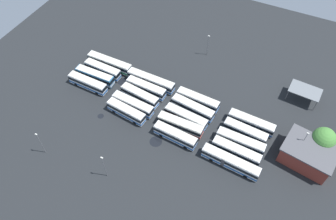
{
  "coord_description": "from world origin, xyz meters",
  "views": [
    {
      "loc": [
        26.56,
        -50.98,
        72.09
      ],
      "look_at": [
        1.92,
        -0.34,
        1.46
      ],
      "focal_mm": 35.24,
      "sensor_mm": 36.0,
      "label": 1
    }
  ],
  "objects_px": {
    "bus_row2_slot1": "(180,125)",
    "bus_row0_slot4": "(110,63)",
    "depot_building": "(308,154)",
    "bus_row1_slot2": "(140,96)",
    "lamp_post_near_entrance": "(41,143)",
    "bus_row1_slot1": "(133,104)",
    "bus_row2_slot4": "(198,100)",
    "bus_row1_slot0": "(126,111)",
    "bus_row2_slot2": "(186,117)",
    "bus_row2_slot0": "(175,135)",
    "bus_row3_slot1": "(236,151)",
    "lamp_post_mid_lot": "(104,166)",
    "bus_row0_slot1": "(88,83)",
    "lamp_post_far_corner": "(303,142)",
    "tree_northwest": "(324,139)",
    "lamp_post_by_building": "(208,44)",
    "bus_row2_slot3": "(193,108)",
    "bus_row0_slot3": "(103,70)",
    "bus_row1_slot4": "(151,81)",
    "bus_row3_slot0": "(230,162)",
    "bus_row0_slot2": "(95,76)",
    "bus_row3_slot2": "(241,142)",
    "bus_row3_slot3": "(245,132)",
    "maintenance_shelter": "(305,91)",
    "bus_row3_slot4": "(251,123)"
  },
  "relations": [
    {
      "from": "bus_row1_slot1",
      "to": "bus_row1_slot2",
      "type": "bearing_deg",
      "value": 87.45
    },
    {
      "from": "bus_row3_slot1",
      "to": "lamp_post_mid_lot",
      "type": "bearing_deg",
      "value": -143.89
    },
    {
      "from": "bus_row2_slot1",
      "to": "bus_row2_slot3",
      "type": "distance_m",
      "value": 6.69
    },
    {
      "from": "bus_row2_slot0",
      "to": "bus_row3_slot3",
      "type": "relative_size",
      "value": 1.01
    },
    {
      "from": "bus_row1_slot0",
      "to": "bus_row2_slot2",
      "type": "xyz_separation_m",
      "value": [
        15.44,
        5.36,
        0.0
      ]
    },
    {
      "from": "bus_row0_slot1",
      "to": "bus_row2_slot2",
      "type": "distance_m",
      "value": 30.94
    },
    {
      "from": "lamp_post_near_entrance",
      "to": "bus_row1_slot4",
      "type": "bearing_deg",
      "value": 67.84
    },
    {
      "from": "depot_building",
      "to": "bus_row1_slot2",
      "type": "bearing_deg",
      "value": -179.11
    },
    {
      "from": "bus_row3_slot2",
      "to": "bus_row1_slot4",
      "type": "bearing_deg",
      "value": 163.74
    },
    {
      "from": "bus_row2_slot1",
      "to": "bus_row3_slot0",
      "type": "distance_m",
      "value": 16.21
    },
    {
      "from": "bus_row1_slot2",
      "to": "maintenance_shelter",
      "type": "distance_m",
      "value": 46.36
    },
    {
      "from": "bus_row1_slot4",
      "to": "maintenance_shelter",
      "type": "xyz_separation_m",
      "value": [
        41.47,
        13.97,
        1.85
      ]
    },
    {
      "from": "depot_building",
      "to": "tree_northwest",
      "type": "height_order",
      "value": "tree_northwest"
    },
    {
      "from": "lamp_post_by_building",
      "to": "bus_row2_slot3",
      "type": "bearing_deg",
      "value": -77.61
    },
    {
      "from": "bus_row0_slot2",
      "to": "bus_row1_slot4",
      "type": "relative_size",
      "value": 0.83
    },
    {
      "from": "bus_row1_slot0",
      "to": "bus_row3_slot1",
      "type": "height_order",
      "value": "same"
    },
    {
      "from": "bus_row0_slot1",
      "to": "lamp_post_far_corner",
      "type": "bearing_deg",
      "value": 4.36
    },
    {
      "from": "lamp_post_near_entrance",
      "to": "lamp_post_mid_lot",
      "type": "relative_size",
      "value": 0.96
    },
    {
      "from": "bus_row2_slot3",
      "to": "bus_row3_slot2",
      "type": "bearing_deg",
      "value": -17.33
    },
    {
      "from": "bus_row2_slot1",
      "to": "bus_row0_slot4",
      "type": "bearing_deg",
      "value": 158.11
    },
    {
      "from": "bus_row1_slot1",
      "to": "bus_row2_slot4",
      "type": "xyz_separation_m",
      "value": [
        15.56,
        9.36,
        -0.0
      ]
    },
    {
      "from": "bus_row0_slot2",
      "to": "bus_row0_slot4",
      "type": "height_order",
      "value": "same"
    },
    {
      "from": "bus_row1_slot0",
      "to": "bus_row3_slot2",
      "type": "distance_m",
      "value": 31.35
    },
    {
      "from": "bus_row0_slot4",
      "to": "tree_northwest",
      "type": "relative_size",
      "value": 1.86
    },
    {
      "from": "bus_row2_slot0",
      "to": "depot_building",
      "type": "bearing_deg",
      "value": 15.21
    },
    {
      "from": "bus_row2_slot2",
      "to": "bus_row3_slot0",
      "type": "bearing_deg",
      "value": -26.99
    },
    {
      "from": "bus_row0_slot4",
      "to": "lamp_post_near_entrance",
      "type": "xyz_separation_m",
      "value": [
        1.79,
        -33.39,
        2.71
      ]
    },
    {
      "from": "bus_row1_slot4",
      "to": "lamp_post_mid_lot",
      "type": "height_order",
      "value": "lamp_post_mid_lot"
    },
    {
      "from": "bus_row0_slot4",
      "to": "bus_row2_slot2",
      "type": "xyz_separation_m",
      "value": [
        29.76,
        -8.84,
        -0.0
      ]
    },
    {
      "from": "bus_row3_slot3",
      "to": "depot_building",
      "type": "height_order",
      "value": "depot_building"
    },
    {
      "from": "bus_row2_slot1",
      "to": "lamp_post_mid_lot",
      "type": "bearing_deg",
      "value": -116.51
    },
    {
      "from": "bus_row3_slot4",
      "to": "lamp_post_mid_lot",
      "type": "distance_m",
      "value": 39.65
    },
    {
      "from": "bus_row0_slot2",
      "to": "maintenance_shelter",
      "type": "distance_m",
      "value": 60.59
    },
    {
      "from": "bus_row1_slot1",
      "to": "tree_northwest",
      "type": "xyz_separation_m",
      "value": [
        48.81,
        8.73,
        3.18
      ]
    },
    {
      "from": "bus_row2_slot3",
      "to": "tree_northwest",
      "type": "xyz_separation_m",
      "value": [
        33.39,
        2.68,
        3.18
      ]
    },
    {
      "from": "maintenance_shelter",
      "to": "bus_row1_slot2",
      "type": "bearing_deg",
      "value": -153.74
    },
    {
      "from": "bus_row0_slot1",
      "to": "bus_row3_slot2",
      "type": "xyz_separation_m",
      "value": [
        46.55,
        0.05,
        0.0
      ]
    },
    {
      "from": "bus_row3_slot2",
      "to": "bus_row3_slot3",
      "type": "bearing_deg",
      "value": 87.85
    },
    {
      "from": "bus_row1_slot4",
      "to": "bus_row3_slot0",
      "type": "distance_m",
      "value": 33.79
    },
    {
      "from": "bus_row0_slot4",
      "to": "bus_row0_slot2",
      "type": "bearing_deg",
      "value": -97.69
    },
    {
      "from": "bus_row2_slot1",
      "to": "bus_row2_slot4",
      "type": "relative_size",
      "value": 1.0
    },
    {
      "from": "bus_row2_slot1",
      "to": "lamp_post_mid_lot",
      "type": "relative_size",
      "value": 1.45
    },
    {
      "from": "bus_row2_slot0",
      "to": "bus_row3_slot1",
      "type": "relative_size",
      "value": 0.95
    },
    {
      "from": "lamp_post_far_corner",
      "to": "bus_row1_slot1",
      "type": "bearing_deg",
      "value": -172.51
    },
    {
      "from": "bus_row0_slot3",
      "to": "maintenance_shelter",
      "type": "relative_size",
      "value": 1.33
    },
    {
      "from": "bus_row3_slot2",
      "to": "lamp_post_by_building",
      "type": "distance_m",
      "value": 35.3
    },
    {
      "from": "bus_row0_slot3",
      "to": "bus_row1_slot0",
      "type": "xyz_separation_m",
      "value": [
        14.65,
        -10.87,
        -0.0
      ]
    },
    {
      "from": "bus_row3_slot3",
      "to": "bus_row2_slot4",
      "type": "bearing_deg",
      "value": 163.33
    },
    {
      "from": "bus_row2_slot4",
      "to": "bus_row2_slot2",
      "type": "bearing_deg",
      "value": -94.18
    },
    {
      "from": "bus_row0_slot1",
      "to": "bus_row2_slot1",
      "type": "height_order",
      "value": "same"
    }
  ]
}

